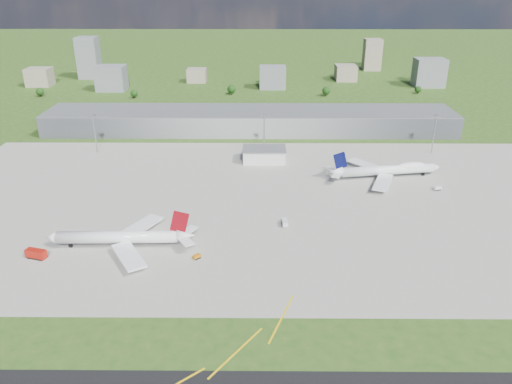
{
  "coord_description": "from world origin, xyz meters",
  "views": [
    {
      "loc": [
        7.1,
        -194.96,
        110.85
      ],
      "look_at": [
        5.39,
        32.0,
        9.0
      ],
      "focal_mm": 35.0,
      "sensor_mm": 36.0,
      "label": 1
    }
  ],
  "objects_px": {
    "airliner_red_twin": "(123,238)",
    "van_white_near": "(285,223)",
    "van_white_far": "(437,188)",
    "airliner_blue_quad": "(388,170)",
    "tug_yellow": "(197,257)",
    "fire_truck": "(36,254)"
  },
  "relations": [
    {
      "from": "airliner_blue_quad",
      "to": "tug_yellow",
      "type": "xyz_separation_m",
      "value": [
        -100.07,
        -89.23,
        -3.93
      ]
    },
    {
      "from": "airliner_blue_quad",
      "to": "fire_truck",
      "type": "relative_size",
      "value": 7.07
    },
    {
      "from": "airliner_blue_quad",
      "to": "fire_truck",
      "type": "height_order",
      "value": "airliner_blue_quad"
    },
    {
      "from": "airliner_blue_quad",
      "to": "tug_yellow",
      "type": "distance_m",
      "value": 134.13
    },
    {
      "from": "airliner_red_twin",
      "to": "fire_truck",
      "type": "xyz_separation_m",
      "value": [
        -34.19,
        -9.42,
        -2.74
      ]
    },
    {
      "from": "airliner_red_twin",
      "to": "van_white_near",
      "type": "bearing_deg",
      "value": -165.24
    },
    {
      "from": "fire_truck",
      "to": "tug_yellow",
      "type": "height_order",
      "value": "fire_truck"
    },
    {
      "from": "airliner_red_twin",
      "to": "van_white_near",
      "type": "xyz_separation_m",
      "value": [
        71.04,
        20.37,
        -3.25
      ]
    },
    {
      "from": "airliner_red_twin",
      "to": "van_white_near",
      "type": "height_order",
      "value": "airliner_red_twin"
    },
    {
      "from": "van_white_near",
      "to": "van_white_far",
      "type": "bearing_deg",
      "value": -68.77
    },
    {
      "from": "fire_truck",
      "to": "van_white_near",
      "type": "bearing_deg",
      "value": 31.57
    },
    {
      "from": "airliner_blue_quad",
      "to": "airliner_red_twin",
      "type": "bearing_deg",
      "value": -157.61
    },
    {
      "from": "tug_yellow",
      "to": "van_white_near",
      "type": "relative_size",
      "value": 0.66
    },
    {
      "from": "airliner_red_twin",
      "to": "van_white_far",
      "type": "xyz_separation_m",
      "value": [
        156.42,
        62.1,
        -3.56
      ]
    },
    {
      "from": "van_white_far",
      "to": "airliner_blue_quad",
      "type": "bearing_deg",
      "value": 124.35
    },
    {
      "from": "fire_truck",
      "to": "van_white_far",
      "type": "bearing_deg",
      "value": 36.34
    },
    {
      "from": "airliner_blue_quad",
      "to": "van_white_near",
      "type": "xyz_separation_m",
      "value": [
        -61.97,
        -59.53,
        -3.4
      ]
    },
    {
      "from": "van_white_near",
      "to": "fire_truck",
      "type": "bearing_deg",
      "value": 100.98
    },
    {
      "from": "airliner_red_twin",
      "to": "van_white_near",
      "type": "distance_m",
      "value": 73.97
    },
    {
      "from": "airliner_red_twin",
      "to": "airliner_blue_quad",
      "type": "relative_size",
      "value": 0.96
    },
    {
      "from": "tug_yellow",
      "to": "van_white_near",
      "type": "height_order",
      "value": "van_white_near"
    },
    {
      "from": "van_white_near",
      "to": "tug_yellow",
      "type": "bearing_deg",
      "value": 123.12
    }
  ]
}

